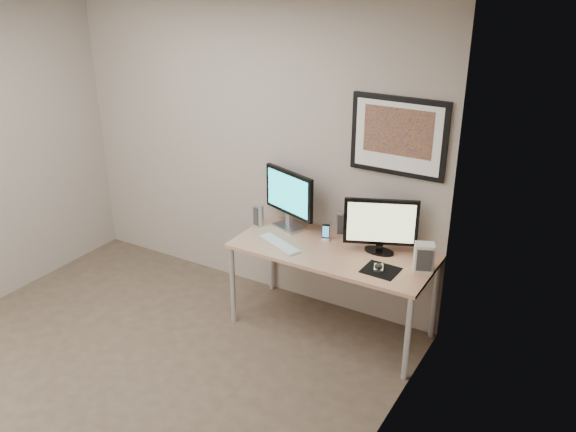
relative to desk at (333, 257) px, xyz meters
name	(u,v)px	position (x,y,z in m)	size (l,w,h in m)	color
floor	(126,379)	(-1.00, -1.35, -0.66)	(3.60, 3.60, 0.00)	#4B3A2F
room	(147,149)	(-1.00, -0.90, 0.98)	(3.60, 3.60, 3.60)	white
desk	(333,257)	(0.00, 0.00, 0.00)	(1.60, 0.70, 0.73)	#AC7353
framed_art	(398,136)	(0.35, 0.33, 0.96)	(0.75, 0.04, 0.60)	black
monitor_large	(289,197)	(-0.51, 0.19, 0.35)	(0.54, 0.25, 0.51)	#B2B2B7
monitor_tv	(381,225)	(0.33, 0.14, 0.30)	(0.54, 0.25, 0.45)	black
speaker_left	(259,215)	(-0.75, 0.10, 0.16)	(0.08, 0.08, 0.19)	#B2B2B7
speaker_right	(342,223)	(-0.07, 0.30, 0.17)	(0.08, 0.08, 0.20)	#B2B2B7
phone_dock	(326,232)	(-0.13, 0.13, 0.14)	(0.06, 0.06, 0.14)	black
keyboard	(279,244)	(-0.41, -0.13, 0.07)	(0.44, 0.12, 0.02)	silver
mousepad	(381,270)	(0.45, -0.12, 0.07)	(0.26, 0.23, 0.00)	black
mouse	(379,267)	(0.43, -0.12, 0.09)	(0.06, 0.11, 0.04)	black
fan_unit	(424,257)	(0.72, 0.04, 0.17)	(0.14, 0.10, 0.22)	silver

